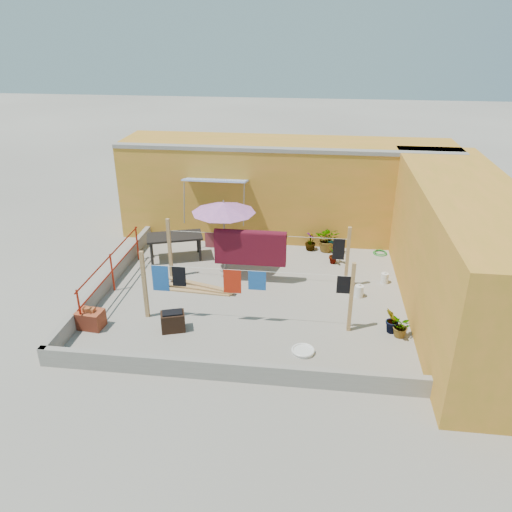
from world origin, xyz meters
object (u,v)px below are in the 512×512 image
(patio_umbrella, at_px, (224,208))
(brick_stack, at_px, (90,319))
(outdoor_table, at_px, (175,238))
(water_jug_b, at_px, (385,278))
(green_hose, at_px, (380,253))
(brazier, at_px, (173,321))
(water_jug_a, at_px, (359,291))
(white_basin, at_px, (303,351))
(plant_back_a, at_px, (328,239))

(patio_umbrella, height_order, brick_stack, patio_umbrella)
(outdoor_table, xyz_separation_m, brick_stack, (-0.99, -4.07, -0.48))
(water_jug_b, height_order, green_hose, water_jug_b)
(outdoor_table, relative_size, brazier, 2.85)
(brazier, bearing_deg, brick_stack, -176.40)
(water_jug_b, bearing_deg, brick_stack, -156.16)
(water_jug_a, xyz_separation_m, green_hose, (0.86, 2.91, -0.14))
(patio_umbrella, bearing_deg, brazier, -101.31)
(white_basin, relative_size, plant_back_a, 0.62)
(white_basin, height_order, water_jug_a, water_jug_a)
(brazier, height_order, white_basin, brazier)
(outdoor_table, xyz_separation_m, white_basin, (4.16, -4.47, -0.66))
(brazier, relative_size, plant_back_a, 0.76)
(brazier, bearing_deg, plant_back_a, 54.27)
(water_jug_a, bearing_deg, green_hose, 73.65)
(brick_stack, distance_m, green_hose, 9.08)
(patio_umbrella, relative_size, green_hose, 4.90)
(brick_stack, bearing_deg, white_basin, -4.44)
(brick_stack, height_order, water_jug_b, brick_stack)
(brazier, bearing_deg, green_hose, 43.58)
(outdoor_table, bearing_deg, water_jug_a, -17.35)
(outdoor_table, distance_m, white_basin, 6.14)
(brick_stack, bearing_deg, water_jug_a, 19.64)
(outdoor_table, relative_size, white_basin, 3.50)
(water_jug_b, distance_m, plant_back_a, 2.60)
(white_basin, distance_m, water_jug_b, 4.23)
(brick_stack, bearing_deg, plant_back_a, 42.64)
(water_jug_b, bearing_deg, plant_back_a, 128.69)
(white_basin, bearing_deg, brazier, 170.47)
(outdoor_table, xyz_separation_m, green_hose, (6.41, 1.18, -0.68))
(brick_stack, bearing_deg, patio_umbrella, 52.08)
(outdoor_table, height_order, brazier, outdoor_table)
(white_basin, bearing_deg, green_hose, 68.32)
(green_hose, distance_m, plant_back_a, 1.74)
(patio_umbrella, distance_m, brick_stack, 4.70)
(white_basin, xyz_separation_m, green_hose, (2.25, 5.65, -0.02))
(brick_stack, bearing_deg, green_hose, 35.36)
(brick_stack, distance_m, plant_back_a, 7.75)
(water_jug_b, bearing_deg, water_jug_a, -130.70)
(patio_umbrella, distance_m, water_jug_a, 4.41)
(white_basin, bearing_deg, brick_stack, 175.56)
(water_jug_a, bearing_deg, water_jug_b, 49.30)
(plant_back_a, bearing_deg, green_hose, 0.00)
(brick_stack, height_order, water_jug_a, brick_stack)
(white_basin, bearing_deg, patio_umbrella, 122.81)
(brazier, xyz_separation_m, plant_back_a, (3.69, 5.12, 0.18))
(water_jug_b, bearing_deg, patio_umbrella, 177.47)
(brick_stack, bearing_deg, water_jug_b, 23.84)
(brazier, bearing_deg, outdoor_table, 104.57)
(brick_stack, relative_size, water_jug_a, 1.74)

